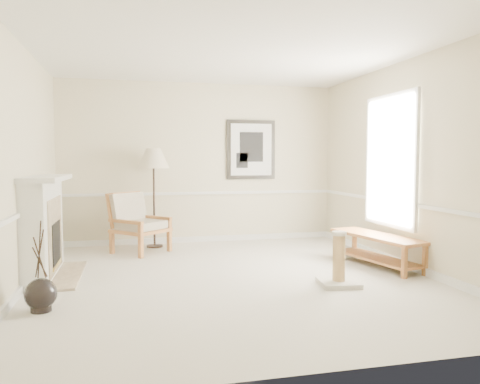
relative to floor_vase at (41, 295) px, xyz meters
name	(u,v)px	position (x,y,z in m)	size (l,w,h in m)	color
ground	(233,278)	(2.15, 0.84, -0.17)	(5.50, 5.50, 0.00)	silver
room	(242,132)	(2.29, 0.92, 1.70)	(5.04, 5.54, 2.92)	beige
fireplace	(44,228)	(-0.19, 1.44, 0.47)	(0.64, 1.64, 1.31)	white
floor_vase	(41,295)	(0.00, 0.00, 0.00)	(0.31, 0.31, 0.92)	black
armchair	(136,220)	(0.97, 2.88, 0.36)	(1.07, 1.07, 0.98)	#AA7C36
floor_lamp	(154,161)	(1.29, 3.24, 1.32)	(0.60, 0.60, 1.71)	black
bench	(377,245)	(4.30, 1.05, 0.13)	(0.78, 1.63, 0.45)	#AA7C36
scratching_post	(339,268)	(3.32, 0.22, 0.04)	(0.52, 0.52, 0.66)	beige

